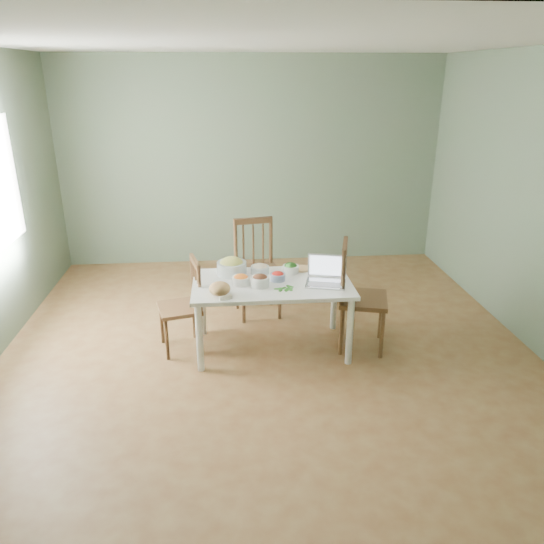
{
  "coord_description": "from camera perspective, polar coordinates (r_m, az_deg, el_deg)",
  "views": [
    {
      "loc": [
        -0.35,
        -4.4,
        2.47
      ],
      "look_at": [
        0.04,
        -0.03,
        0.78
      ],
      "focal_mm": 34.26,
      "sensor_mm": 36.0,
      "label": 1
    }
  ],
  "objects": [
    {
      "name": "bowl_mushroom",
      "position": [
        4.64,
        -1.32,
        -0.93
      ],
      "size": [
        0.17,
        0.17,
        0.11
      ],
      "primitive_type": null,
      "rotation": [
        0.0,
        0.0,
        0.05
      ],
      "color": "#381C12",
      "rests_on": "dining_table"
    },
    {
      "name": "laptop",
      "position": [
        4.67,
        5.95,
        0.02
      ],
      "size": [
        0.41,
        0.37,
        0.25
      ],
      "primitive_type": null,
      "rotation": [
        0.0,
        0.0,
        -0.25
      ],
      "color": "silver",
      "rests_on": "dining_table"
    },
    {
      "name": "ceiling",
      "position": [
        4.42,
        -0.63,
        24.05
      ],
      "size": [
        5.0,
        5.0,
        0.0
      ],
      "primitive_type": "cube",
      "color": "white",
      "rests_on": "ground"
    },
    {
      "name": "wall_back",
      "position": [
        7.0,
        -2.25,
        11.87
      ],
      "size": [
        5.0,
        0.0,
        2.7
      ],
      "primitive_type": "cube",
      "color": "#5A6653",
      "rests_on": "ground"
    },
    {
      "name": "chair_left",
      "position": [
        4.91,
        -10.15,
        -3.69
      ],
      "size": [
        0.46,
        0.47,
        0.88
      ],
      "primitive_type": null,
      "rotation": [
        0.0,
        0.0,
        -1.32
      ],
      "color": "#402212",
      "rests_on": "floor"
    },
    {
      "name": "bowl_redpep",
      "position": [
        4.77,
        0.64,
        -0.45
      ],
      "size": [
        0.17,
        0.17,
        0.08
      ],
      "primitive_type": null,
      "rotation": [
        0.0,
        0.0,
        -0.22
      ],
      "color": "#B10D1A",
      "rests_on": "dining_table"
    },
    {
      "name": "flatbread",
      "position": [
        5.05,
        3.3,
        0.36
      ],
      "size": [
        0.22,
        0.22,
        0.02
      ],
      "primitive_type": "cylinder",
      "rotation": [
        0.0,
        0.0,
        0.28
      ],
      "color": "#E4BB86",
      "rests_on": "dining_table"
    },
    {
      "name": "chair_right",
      "position": [
        4.92,
        10.01,
        -2.69
      ],
      "size": [
        0.54,
        0.55,
        1.03
      ],
      "primitive_type": null,
      "rotation": [
        0.0,
        0.0,
        1.31
      ],
      "color": "#402212",
      "rests_on": "floor"
    },
    {
      "name": "wall_right",
      "position": [
        5.36,
        27.33,
        6.67
      ],
      "size": [
        0.0,
        5.0,
        2.7
      ],
      "primitive_type": "cube",
      "color": "#5A6653",
      "rests_on": "ground"
    },
    {
      "name": "wall_front",
      "position": [
        2.24,
        4.67,
        -9.15
      ],
      "size": [
        5.0,
        0.0,
        2.7
      ],
      "primitive_type": "cube",
      "color": "#5A6653",
      "rests_on": "ground"
    },
    {
      "name": "bowl_carrot",
      "position": [
        4.69,
        -3.44,
        -0.82
      ],
      "size": [
        0.19,
        0.19,
        0.09
      ],
      "primitive_type": null,
      "rotation": [
        0.0,
        0.0,
        -0.21
      ],
      "color": "orange",
      "rests_on": "dining_table"
    },
    {
      "name": "butter_stick",
      "position": [
        4.41,
        -5.11,
        -2.81
      ],
      "size": [
        0.11,
        0.06,
        0.03
      ],
      "primitive_type": "cube",
      "rotation": [
        0.0,
        0.0,
        0.31
      ],
      "color": "#EDE4C9",
      "rests_on": "dining_table"
    },
    {
      "name": "bowl_squash",
      "position": [
        4.92,
        -4.46,
        0.66
      ],
      "size": [
        0.35,
        0.35,
        0.16
      ],
      "primitive_type": null,
      "rotation": [
        0.0,
        0.0,
        0.29
      ],
      "color": "#D3B452",
      "rests_on": "dining_table"
    },
    {
      "name": "dining_table",
      "position": [
        4.88,
        0.0,
        -4.81
      ],
      "size": [
        1.45,
        0.81,
        0.68
      ],
      "primitive_type": null,
      "color": "white",
      "rests_on": "floor"
    },
    {
      "name": "chair_far",
      "position": [
        5.51,
        -1.59,
        0.29
      ],
      "size": [
        0.52,
        0.5,
        1.03
      ],
      "primitive_type": null,
      "rotation": [
        0.0,
        0.0,
        0.17
      ],
      "color": "#402212",
      "rests_on": "floor"
    },
    {
      "name": "bowl_onion",
      "position": [
        4.93,
        -1.34,
        0.36
      ],
      "size": [
        0.18,
        0.18,
        0.09
      ],
      "primitive_type": null,
      "rotation": [
        0.0,
        0.0,
        0.05
      ],
      "color": "#FCEEBF",
      "rests_on": "dining_table"
    },
    {
      "name": "floor",
      "position": [
        5.06,
        -0.51,
        -8.15
      ],
      "size": [
        5.0,
        5.0,
        0.0
      ],
      "primitive_type": "cube",
      "color": "brown",
      "rests_on": "ground"
    },
    {
      "name": "bread_boule",
      "position": [
        4.47,
        -5.77,
        -1.83
      ],
      "size": [
        0.19,
        0.19,
        0.12
      ],
      "primitive_type": "ellipsoid",
      "rotation": [
        0.0,
        0.0,
        -0.05
      ],
      "color": "#A4854B",
      "rests_on": "dining_table"
    },
    {
      "name": "bowl_broccoli",
      "position": [
        4.96,
        2.07,
        0.46
      ],
      "size": [
        0.2,
        0.2,
        0.1
      ],
      "primitive_type": null,
      "rotation": [
        0.0,
        0.0,
        0.33
      ],
      "color": "#1D4A14",
      "rests_on": "dining_table"
    },
    {
      "name": "basil_bunch",
      "position": [
        4.6,
        1.25,
        -1.74
      ],
      "size": [
        0.19,
        0.19,
        0.02
      ],
      "primitive_type": null,
      "color": "#296F2C",
      "rests_on": "dining_table"
    }
  ]
}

